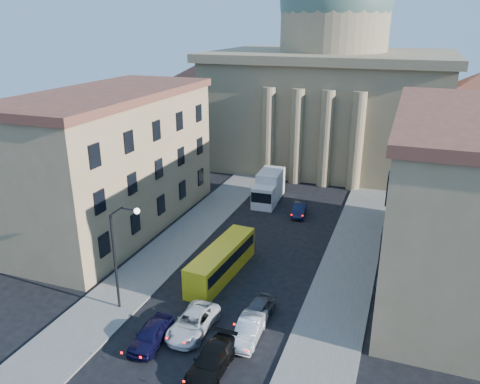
% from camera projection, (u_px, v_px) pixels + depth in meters
% --- Properties ---
extents(sidewalk_left, '(5.00, 60.00, 0.15)m').
position_uv_depth(sidewalk_left, '(169.00, 250.00, 45.95)').
color(sidewalk_left, '#605D58').
rests_on(sidewalk_left, ground).
extents(sidewalk_right, '(5.00, 60.00, 0.15)m').
position_uv_depth(sidewalk_right, '(344.00, 281.00, 40.45)').
color(sidewalk_right, '#605D58').
rests_on(sidewalk_right, ground).
extents(church, '(68.02, 28.76, 36.60)m').
position_uv_depth(church, '(330.00, 86.00, 72.18)').
color(church, '#836F51').
rests_on(church, ground).
extents(building_left, '(11.60, 26.60, 14.70)m').
position_uv_depth(building_left, '(112.00, 160.00, 49.70)').
color(building_left, tan).
rests_on(building_left, ground).
extents(building_right, '(11.60, 26.60, 14.70)m').
position_uv_depth(building_right, '(461.00, 199.00, 38.70)').
color(building_right, tan).
rests_on(building_right, ground).
extents(street_lamp, '(2.62, 0.44, 8.83)m').
position_uv_depth(street_lamp, '(120.00, 249.00, 34.85)').
color(street_lamp, black).
rests_on(street_lamp, ground).
extents(car_left_near, '(1.96, 4.52, 1.52)m').
position_uv_depth(car_left_near, '(151.00, 334.00, 32.52)').
color(car_left_near, black).
rests_on(car_left_near, ground).
extents(car_right_near, '(1.71, 4.59, 1.50)m').
position_uv_depth(car_right_near, '(249.00, 329.00, 33.07)').
color(car_right_near, '#B1B5B9').
rests_on(car_right_near, ground).
extents(car_left_mid, '(2.54, 5.30, 1.46)m').
position_uv_depth(car_left_mid, '(193.00, 323.00, 33.83)').
color(car_left_mid, silver).
rests_on(car_left_mid, ground).
extents(car_right_mid, '(2.11, 5.08, 1.47)m').
position_uv_depth(car_right_mid, '(212.00, 361.00, 30.03)').
color(car_right_mid, black).
rests_on(car_right_mid, ground).
extents(car_right_far, '(2.10, 4.45, 1.47)m').
position_uv_depth(car_right_far, '(257.00, 311.00, 35.19)').
color(car_right_far, '#45454A').
rests_on(car_right_far, ground).
extents(car_right_distant, '(1.93, 4.25, 1.35)m').
position_uv_depth(car_right_distant, '(299.00, 210.00, 54.27)').
color(car_right_distant, black).
rests_on(car_right_distant, ground).
extents(city_bus, '(2.93, 9.90, 2.75)m').
position_uv_depth(city_bus, '(221.00, 260.00, 41.13)').
color(city_bus, gold).
rests_on(city_bus, ground).
extents(box_truck, '(2.91, 6.84, 3.70)m').
position_uv_depth(box_truck, '(268.00, 188.00, 58.05)').
color(box_truck, silver).
rests_on(box_truck, ground).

